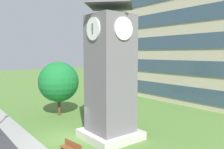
{
  "coord_description": "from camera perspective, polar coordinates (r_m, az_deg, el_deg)",
  "views": [
    {
      "loc": [
        15.82,
        -7.65,
        6.54
      ],
      "look_at": [
        1.08,
        3.81,
        4.82
      ],
      "focal_mm": 36.52,
      "sensor_mm": 36.0,
      "label": 1
    }
  ],
  "objects": [
    {
      "name": "park_bench",
      "position": [
        15.57,
        -10.19,
        -17.81
      ],
      "size": [
        1.85,
        0.71,
        0.88
      ],
      "color": "brown",
      "rests_on": "ground"
    },
    {
      "name": "kerb_strip",
      "position": [
        17.83,
        -19.74,
        -16.57
      ],
      "size": [
        120.0,
        1.6,
        0.01
      ],
      "primitive_type": "cube",
      "color": "#9E9E99",
      "rests_on": "ground"
    },
    {
      "name": "tree_streetside",
      "position": [
        24.53,
        -13.22,
        -1.8
      ],
      "size": [
        4.21,
        4.21,
        5.7
      ],
      "color": "#513823",
      "rests_on": "ground"
    },
    {
      "name": "office_building",
      "position": [
        38.16,
        19.28,
        9.56
      ],
      "size": [
        21.22,
        14.85,
        19.2
      ],
      "color": "beige",
      "rests_on": "ground"
    },
    {
      "name": "clock_tower",
      "position": [
        17.26,
        -0.43,
        0.27
      ],
      "size": [
        3.95,
        3.95,
        11.22
      ],
      "color": "slate",
      "rests_on": "ground"
    },
    {
      "name": "ground_plane",
      "position": [
        18.75,
        -11.7,
        -15.27
      ],
      "size": [
        160.0,
        160.0,
        0.0
      ],
      "primitive_type": "plane",
      "color": "#567F38"
    }
  ]
}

